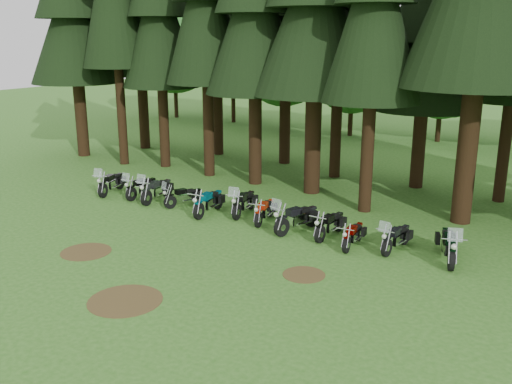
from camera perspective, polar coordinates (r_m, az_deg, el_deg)
ground at (r=20.69m, az=-6.94°, el=-5.92°), size 120.00×120.00×0.00m
pine_back_4 at (r=29.15m, az=16.89°, el=16.35°), size 4.94×4.94×13.78m
decid_0 at (r=52.85m, az=-8.06°, el=13.69°), size 8.00×7.78×10.00m
decid_1 at (r=49.47m, az=-2.15°, el=13.62°), size 7.91×7.69×9.88m
decid_2 at (r=45.69m, az=2.96°, el=12.35°), size 6.72×6.53×8.40m
decid_3 at (r=43.45m, az=9.86°, el=11.39°), size 6.12×5.95×7.65m
decid_4 at (r=42.52m, az=18.43°, el=10.55°), size 5.93×5.76×7.41m
dirt_patch_0 at (r=21.39m, az=-16.64°, el=-5.74°), size 1.80×1.80×0.01m
dirt_patch_1 at (r=18.72m, az=4.81°, el=-8.23°), size 1.40×1.40×0.01m
dirt_patch_2 at (r=17.40m, az=-12.95°, el=-10.53°), size 2.20×2.20×0.01m
motorcycle_0 at (r=28.60m, az=-14.27°, el=0.84°), size 0.99×2.34×1.49m
motorcycle_1 at (r=27.62m, az=-11.36°, el=0.44°), size 0.46×2.23×1.40m
motorcycle_2 at (r=26.84m, az=-9.89°, el=0.17°), size 0.63×2.43×1.53m
motorcycle_3 at (r=25.90m, az=-7.24°, el=-0.48°), size 0.99×1.97×1.28m
motorcycle_4 at (r=24.65m, az=-4.76°, el=-1.08°), size 0.49×2.37×0.97m
motorcycle_5 at (r=24.49m, az=-1.23°, el=-1.12°), size 0.80×2.38×1.50m
motorcycle_6 at (r=23.56m, az=0.87°, el=-1.95°), size 0.62×2.11×0.87m
motorcycle_7 at (r=22.44m, az=4.11°, el=-2.69°), size 0.92×2.47×1.56m
motorcycle_8 at (r=22.00m, az=7.40°, el=-3.33°), size 0.32×2.22×0.90m
motorcycle_9 at (r=21.16m, az=9.68°, el=-4.34°), size 0.36×2.00×0.81m
motorcycle_10 at (r=21.09m, az=13.82°, el=-4.53°), size 0.49×2.17×1.36m
motorcycle_11 at (r=20.64m, az=18.69°, el=-5.15°), size 1.21×2.44×1.58m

